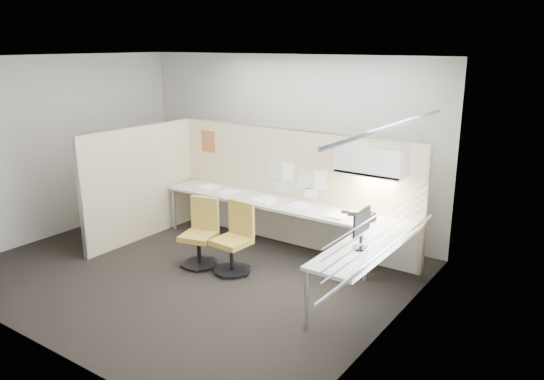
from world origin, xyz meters
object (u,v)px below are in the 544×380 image
Objects in this scene: chair_right at (235,240)px; monitor at (362,227)px; phone at (366,216)px; desk at (296,218)px; chair_left at (201,235)px.

monitor is at bearing 3.12° from chair_right.
monitor is at bearing -55.74° from phone.
chair_right is at bearing 87.29° from monitor.
phone is at bearing 36.61° from chair_right.
desk is 1.64m from monitor.
phone is at bearing 19.09° from monitor.
chair_left is at bearing -139.61° from phone.
chair_right is 2.05× the size of monitor.
chair_left is (-0.97, -0.91, -0.17)m from desk.
monitor is 1.04m from phone.
phone is at bearing 7.71° from desk.
monitor is at bearing -30.77° from desk.
phone is (1.96, 1.04, 0.35)m from chair_left.
chair_right is (-0.45, -0.82, -0.17)m from desk.
monitor is (1.37, -0.82, 0.39)m from desk.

